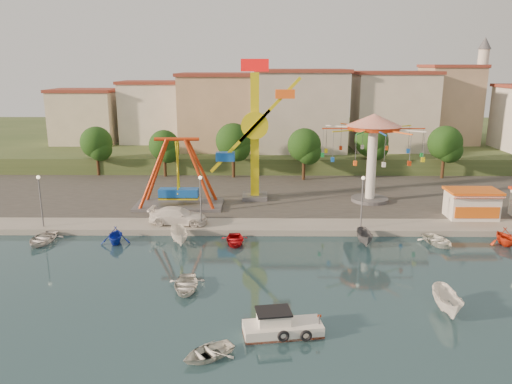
{
  "coord_description": "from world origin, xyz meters",
  "views": [
    {
      "loc": [
        -2.0,
        -34.69,
        16.5
      ],
      "look_at": [
        -2.52,
        14.0,
        4.0
      ],
      "focal_mm": 35.0,
      "sensor_mm": 36.0,
      "label": 1
    }
  ],
  "objects_px": {
    "pirate_ship_ride": "(178,174)",
    "skiff": "(447,302)",
    "rowboat_a": "(186,285)",
    "wave_swinger": "(373,138)",
    "kamikaze_tower": "(258,135)",
    "cabin_motorboat": "(281,328)",
    "van": "(178,216)"
  },
  "relations": [
    {
      "from": "cabin_motorboat",
      "to": "skiff",
      "type": "distance_m",
      "value": 11.84
    },
    {
      "from": "rowboat_a",
      "to": "skiff",
      "type": "height_order",
      "value": "skiff"
    },
    {
      "from": "kamikaze_tower",
      "to": "van",
      "type": "height_order",
      "value": "kamikaze_tower"
    },
    {
      "from": "pirate_ship_ride",
      "to": "van",
      "type": "relative_size",
      "value": 1.69
    },
    {
      "from": "pirate_ship_ride",
      "to": "kamikaze_tower",
      "type": "height_order",
      "value": "kamikaze_tower"
    },
    {
      "from": "kamikaze_tower",
      "to": "cabin_motorboat",
      "type": "relative_size",
      "value": 3.19
    },
    {
      "from": "skiff",
      "to": "van",
      "type": "relative_size",
      "value": 0.69
    },
    {
      "from": "pirate_ship_ride",
      "to": "kamikaze_tower",
      "type": "relative_size",
      "value": 0.61
    },
    {
      "from": "rowboat_a",
      "to": "van",
      "type": "distance_m",
      "value": 14.52
    },
    {
      "from": "kamikaze_tower",
      "to": "rowboat_a",
      "type": "distance_m",
      "value": 25.83
    },
    {
      "from": "kamikaze_tower",
      "to": "rowboat_a",
      "type": "xyz_separation_m",
      "value": [
        -5.26,
        -23.97,
        -8.07
      ]
    },
    {
      "from": "kamikaze_tower",
      "to": "wave_swinger",
      "type": "xyz_separation_m",
      "value": [
        13.38,
        -0.75,
        -0.27
      ]
    },
    {
      "from": "wave_swinger",
      "to": "skiff",
      "type": "bearing_deg",
      "value": -90.56
    },
    {
      "from": "wave_swinger",
      "to": "van",
      "type": "bearing_deg",
      "value": -157.2
    },
    {
      "from": "pirate_ship_ride",
      "to": "rowboat_a",
      "type": "height_order",
      "value": "pirate_ship_ride"
    },
    {
      "from": "rowboat_a",
      "to": "van",
      "type": "xyz_separation_m",
      "value": [
        -2.82,
        14.2,
        1.06
      ]
    },
    {
      "from": "pirate_ship_ride",
      "to": "wave_swinger",
      "type": "height_order",
      "value": "wave_swinger"
    },
    {
      "from": "cabin_motorboat",
      "to": "skiff",
      "type": "height_order",
      "value": "cabin_motorboat"
    },
    {
      "from": "skiff",
      "to": "van",
      "type": "bearing_deg",
      "value": 143.43
    },
    {
      "from": "kamikaze_tower",
      "to": "skiff",
      "type": "xyz_separation_m",
      "value": [
        13.12,
        -27.31,
        -7.67
      ]
    },
    {
      "from": "wave_swinger",
      "to": "van",
      "type": "distance_m",
      "value": 24.24
    },
    {
      "from": "kamikaze_tower",
      "to": "cabin_motorboat",
      "type": "bearing_deg",
      "value": -86.87
    },
    {
      "from": "van",
      "to": "rowboat_a",
      "type": "bearing_deg",
      "value": -163.62
    },
    {
      "from": "pirate_ship_ride",
      "to": "skiff",
      "type": "xyz_separation_m",
      "value": [
        22.17,
        -24.04,
        -3.6
      ]
    },
    {
      "from": "kamikaze_tower",
      "to": "rowboat_a",
      "type": "bearing_deg",
      "value": -102.38
    },
    {
      "from": "wave_swinger",
      "to": "rowboat_a",
      "type": "height_order",
      "value": "wave_swinger"
    },
    {
      "from": "pirate_ship_ride",
      "to": "skiff",
      "type": "height_order",
      "value": "pirate_ship_ride"
    },
    {
      "from": "cabin_motorboat",
      "to": "van",
      "type": "bearing_deg",
      "value": 106.35
    },
    {
      "from": "skiff",
      "to": "cabin_motorboat",
      "type": "bearing_deg",
      "value": -162.6
    },
    {
      "from": "rowboat_a",
      "to": "wave_swinger",
      "type": "bearing_deg",
      "value": 47.97
    },
    {
      "from": "wave_swinger",
      "to": "skiff",
      "type": "relative_size",
      "value": 2.83
    },
    {
      "from": "cabin_motorboat",
      "to": "rowboat_a",
      "type": "height_order",
      "value": "cabin_motorboat"
    }
  ]
}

